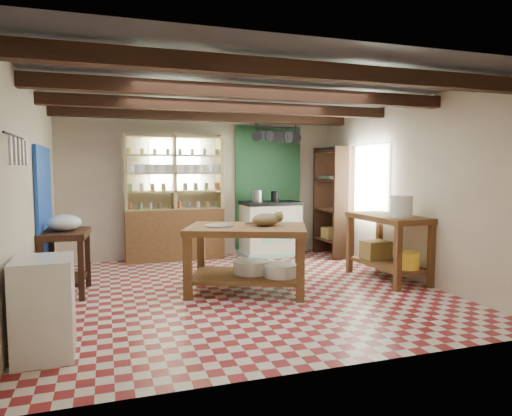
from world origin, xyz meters
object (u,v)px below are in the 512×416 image
object	(u,v)px
right_counter	(388,247)
prep_table	(66,263)
cat	(266,220)
stove	(270,229)
work_table	(247,259)
white_cabinet	(44,307)

from	to	relation	value
right_counter	prep_table	bearing A→B (deg)	170.89
cat	right_counter	bearing A→B (deg)	13.08
right_counter	stove	bearing A→B (deg)	112.91
work_table	cat	size ratio (longest dim) A/B	4.10
work_table	prep_table	world-z (taller)	work_table
work_table	prep_table	size ratio (longest dim) A/B	1.84
stove	prep_table	world-z (taller)	stove
work_table	stove	world-z (taller)	stove
work_table	stove	bearing A→B (deg)	85.23
prep_table	stove	bearing A→B (deg)	30.02
prep_table	cat	xyz separation A→B (m)	(2.49, -0.62, 0.53)
work_table	right_counter	size ratio (longest dim) A/B	1.16
prep_table	right_counter	xyz separation A→B (m)	(4.38, -0.60, 0.06)
work_table	white_cabinet	world-z (taller)	work_table
white_cabinet	right_counter	distance (m)	4.62
stove	work_table	bearing A→B (deg)	-118.50
white_cabinet	right_counter	world-z (taller)	right_counter
white_cabinet	cat	xyz separation A→B (m)	(2.51, 1.40, 0.52)
stove	right_counter	world-z (taller)	stove
work_table	right_counter	bearing A→B (deg)	21.68
stove	right_counter	xyz separation A→B (m)	(1.01, -2.23, -0.03)
white_cabinet	right_counter	size ratio (longest dim) A/B	0.65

